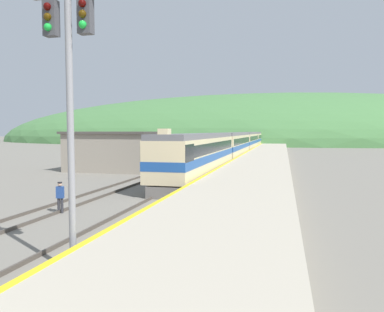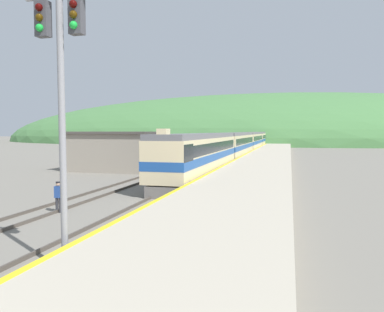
{
  "view_description": "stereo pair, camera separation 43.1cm",
  "coord_description": "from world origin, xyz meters",
  "px_view_note": "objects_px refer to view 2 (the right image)",
  "views": [
    {
      "loc": [
        7.19,
        -2.84,
        4.22
      ],
      "look_at": [
        0.58,
        24.09,
        2.37
      ],
      "focal_mm": 35.0,
      "sensor_mm": 36.0,
      "label": 1
    },
    {
      "loc": [
        7.61,
        -2.74,
        4.22
      ],
      "look_at": [
        0.58,
        24.09,
        2.37
      ],
      "focal_mm": 35.0,
      "sensor_mm": 36.0,
      "label": 2
    }
  ],
  "objects_px": {
    "signal_mast_main": "(61,73)",
    "carriage_fifth": "(265,138)",
    "carriage_fourth": "(260,139)",
    "carriage_third": "(251,141)",
    "express_train_lead_car": "(200,154)",
    "track_worker": "(58,195)",
    "carriage_second": "(236,145)",
    "siding_train": "(220,144)"
  },
  "relations": [
    {
      "from": "express_train_lead_car",
      "to": "track_worker",
      "type": "distance_m",
      "value": 15.66
    },
    {
      "from": "carriage_second",
      "to": "track_worker",
      "type": "distance_m",
      "value": 37.63
    },
    {
      "from": "carriage_fourth",
      "to": "siding_train",
      "type": "xyz_separation_m",
      "value": [
        -4.69,
        -31.45,
        -0.36
      ]
    },
    {
      "from": "carriage_fifth",
      "to": "siding_train",
      "type": "relative_size",
      "value": 0.5
    },
    {
      "from": "express_train_lead_car",
      "to": "carriage_third",
      "type": "xyz_separation_m",
      "value": [
        0.0,
        44.53,
        -0.01
      ]
    },
    {
      "from": "carriage_second",
      "to": "carriage_third",
      "type": "distance_m",
      "value": 22.22
    },
    {
      "from": "express_train_lead_car",
      "to": "signal_mast_main",
      "type": "height_order",
      "value": "signal_mast_main"
    },
    {
      "from": "carriage_fifth",
      "to": "track_worker",
      "type": "distance_m",
      "value": 104.16
    },
    {
      "from": "track_worker",
      "to": "carriage_third",
      "type": "bearing_deg",
      "value": 86.24
    },
    {
      "from": "carriage_third",
      "to": "signal_mast_main",
      "type": "bearing_deg",
      "value": -89.0
    },
    {
      "from": "carriage_second",
      "to": "carriage_fifth",
      "type": "bearing_deg",
      "value": 90.0
    },
    {
      "from": "express_train_lead_car",
      "to": "carriage_third",
      "type": "relative_size",
      "value": 0.99
    },
    {
      "from": "carriage_fifth",
      "to": "express_train_lead_car",
      "type": "bearing_deg",
      "value": -90.0
    },
    {
      "from": "carriage_fourth",
      "to": "carriage_fifth",
      "type": "distance_m",
      "value": 22.22
    },
    {
      "from": "carriage_second",
      "to": "carriage_third",
      "type": "relative_size",
      "value": 1.0
    },
    {
      "from": "carriage_third",
      "to": "carriage_fifth",
      "type": "height_order",
      "value": "same"
    },
    {
      "from": "carriage_fourth",
      "to": "carriage_third",
      "type": "bearing_deg",
      "value": -90.0
    },
    {
      "from": "carriage_third",
      "to": "signal_mast_main",
      "type": "height_order",
      "value": "signal_mast_main"
    },
    {
      "from": "signal_mast_main",
      "to": "carriage_fifth",
      "type": "bearing_deg",
      "value": 90.6
    },
    {
      "from": "carriage_second",
      "to": "carriage_fifth",
      "type": "height_order",
      "value": "same"
    },
    {
      "from": "siding_train",
      "to": "carriage_fourth",
      "type": "bearing_deg",
      "value": 81.52
    },
    {
      "from": "carriage_second",
      "to": "siding_train",
      "type": "bearing_deg",
      "value": 109.83
    },
    {
      "from": "carriage_third",
      "to": "signal_mast_main",
      "type": "relative_size",
      "value": 2.38
    },
    {
      "from": "carriage_fourth",
      "to": "track_worker",
      "type": "relative_size",
      "value": 13.21
    },
    {
      "from": "express_train_lead_car",
      "to": "carriage_fifth",
      "type": "xyz_separation_m",
      "value": [
        0.0,
        88.97,
        -0.01
      ]
    },
    {
      "from": "carriage_second",
      "to": "carriage_fourth",
      "type": "height_order",
      "value": "same"
    },
    {
      "from": "siding_train",
      "to": "signal_mast_main",
      "type": "bearing_deg",
      "value": -84.19
    },
    {
      "from": "signal_mast_main",
      "to": "carriage_third",
      "type": "bearing_deg",
      "value": 91.0
    },
    {
      "from": "signal_mast_main",
      "to": "express_train_lead_car",
      "type": "bearing_deg",
      "value": 93.0
    },
    {
      "from": "carriage_second",
      "to": "siding_train",
      "type": "relative_size",
      "value": 0.5
    },
    {
      "from": "carriage_second",
      "to": "siding_train",
      "type": "distance_m",
      "value": 13.82
    },
    {
      "from": "carriage_fourth",
      "to": "track_worker",
      "type": "height_order",
      "value": "carriage_fourth"
    },
    {
      "from": "carriage_fourth",
      "to": "track_worker",
      "type": "distance_m",
      "value": 81.96
    },
    {
      "from": "carriage_fifth",
      "to": "signal_mast_main",
      "type": "bearing_deg",
      "value": -89.4
    },
    {
      "from": "carriage_fourth",
      "to": "signal_mast_main",
      "type": "distance_m",
      "value": 89.07
    },
    {
      "from": "carriage_third",
      "to": "carriage_fourth",
      "type": "distance_m",
      "value": 22.22
    },
    {
      "from": "carriage_third",
      "to": "carriage_fifth",
      "type": "xyz_separation_m",
      "value": [
        0.0,
        44.45,
        0.0
      ]
    },
    {
      "from": "carriage_third",
      "to": "carriage_fourth",
      "type": "height_order",
      "value": "same"
    },
    {
      "from": "carriage_third",
      "to": "track_worker",
      "type": "height_order",
      "value": "carriage_third"
    },
    {
      "from": "express_train_lead_car",
      "to": "signal_mast_main",
      "type": "bearing_deg",
      "value": -87.0
    },
    {
      "from": "express_train_lead_car",
      "to": "carriage_second",
      "type": "relative_size",
      "value": 0.99
    },
    {
      "from": "express_train_lead_car",
      "to": "track_worker",
      "type": "xyz_separation_m",
      "value": [
        -3.92,
        -15.1,
        -1.29
      ]
    }
  ]
}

